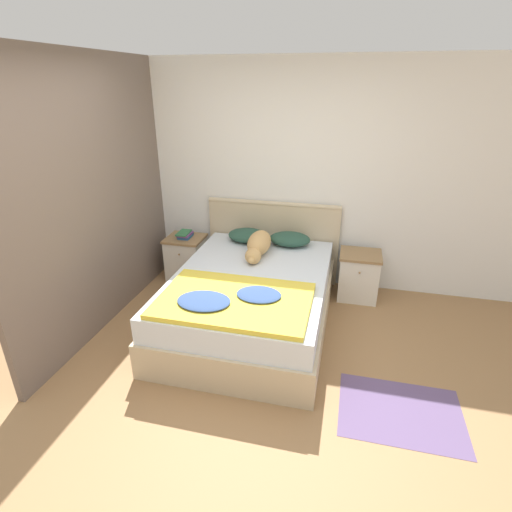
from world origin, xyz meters
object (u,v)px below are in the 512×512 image
nightstand_left (186,258)px  book_stack (185,235)px  nightstand_right (359,275)px  pillow_left (248,235)px  bed (251,300)px  pillow_right (290,239)px  dog (259,245)px

nightstand_left → book_stack: book_stack is taller
nightstand_right → pillow_left: size_ratio=1.17×
pillow_left → bed: bearing=-73.3°
pillow_right → dog: dog is taller
nightstand_left → book_stack: (0.00, 0.00, 0.30)m
pillow_left → book_stack: 0.80m
pillow_right → book_stack: size_ratio=2.03×
pillow_left → book_stack: pillow_left is taller
bed → pillow_left: (-0.25, 0.83, 0.36)m
dog → pillow_right: bearing=50.8°
nightstand_right → dog: (-1.08, -0.36, 0.41)m
book_stack → bed: bearing=-38.7°
nightstand_right → book_stack: size_ratio=2.37×
bed → dog: 0.63m
nightstand_left → nightstand_right: 2.09m
book_stack → nightstand_right: bearing=-0.1°
nightstand_right → book_stack: bearing=179.9°
pillow_right → book_stack: 1.29m
pillow_left → dog: (0.21, -0.35, 0.04)m
pillow_left → dog: dog is taller
dog → book_stack: bearing=160.4°
pillow_left → pillow_right: 0.50m
nightstand_left → pillow_right: bearing=-0.3°
bed → pillow_left: size_ratio=4.53×
bed → pillow_right: (0.25, 0.83, 0.36)m
dog → book_stack: dog is taller
nightstand_right → pillow_left: pillow_left is taller
bed → pillow_left: pillow_left is taller
nightstand_right → book_stack: 2.11m
pillow_right → bed: bearing=-106.7°
bed → pillow_right: bearing=73.3°
nightstand_right → pillow_left: 1.35m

